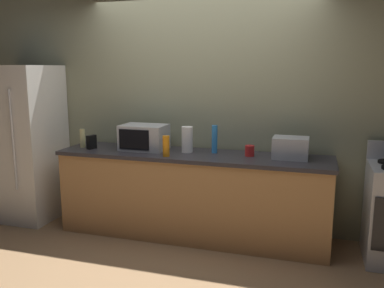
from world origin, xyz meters
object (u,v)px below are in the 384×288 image
Objects in this scene: bottle_spray_cleaner at (215,139)px; bottle_vinegar at (83,138)px; refrigerator at (26,143)px; toaster_oven at (291,148)px; microwave at (144,137)px; bottle_dish_soap at (166,146)px; mug_red at (250,151)px; bottle_wine at (119,136)px; cordless_phone at (92,142)px; paper_towel_roll at (187,140)px.

bottle_spray_cleaner is 1.40× the size of bottle_vinegar.
toaster_oven is at bearing 1.14° from refrigerator.
microwave is at bearing 1.84° from refrigerator.
mug_red is (0.80, 0.26, -0.05)m from bottle_dish_soap.
bottle_dish_soap is at bearing -144.64° from bottle_spray_cleaner.
toaster_oven is 1.63× the size of bottle_dish_soap.
bottle_wine is 1.05× the size of bottle_dish_soap.
refrigerator is at bearing 173.76° from bottle_dish_soap.
bottle_wine is at bearing 176.51° from toaster_oven.
bottle_wine is at bearing 175.41° from mug_red.
bottle_wine is at bearing 66.45° from cordless_phone.
cordless_phone is at bearing -4.96° from refrigerator.
bottle_wine reaches higher than bottle_dish_soap.
cordless_phone is at bearing -16.55° from bottle_vinegar.
refrigerator is 6.22× the size of bottle_spray_cleaner.
mug_red is (1.71, 0.14, -0.02)m from cordless_phone.
bottle_vinegar is (-0.70, -0.09, -0.03)m from microwave.
toaster_oven is at bearing 18.81° from cordless_phone.
refrigerator reaches higher than toaster_oven.
bottle_wine is 2.05× the size of mug_red.
refrigerator is at bearing -178.80° from mug_red.
mug_red is (1.51, -0.12, -0.06)m from bottle_wine.
bottle_wine is at bearing 151.97° from bottle_dish_soap.
bottle_spray_cleaner reaches higher than bottle_vinegar.
bottle_wine is at bearing 171.57° from paper_towel_roll.
bottle_wine is at bearing 160.54° from microwave.
bottle_spray_cleaner is 0.39m from mug_red.
microwave reaches higher than bottle_vinegar.
bottle_vinegar is at bearing 171.27° from bottle_dish_soap.
toaster_oven is at bearing 0.45° from microwave.
cordless_phone reaches higher than mug_red.
bottle_dish_soap is (-0.14, -0.25, -0.03)m from paper_towel_roll.
bottle_dish_soap is (-0.42, -0.30, -0.04)m from bottle_spray_cleaner.
paper_towel_roll is 2.52× the size of mug_red.
paper_towel_roll is at bearing -8.43° from bottle_wine.
paper_towel_roll is 0.93× the size of bottle_spray_cleaner.
microwave is 0.71m from bottle_vinegar.
toaster_oven is 1.05m from paper_towel_roll.
paper_towel_roll is (-1.05, -0.01, 0.03)m from toaster_oven.
mug_red is (0.66, 0.01, -0.08)m from paper_towel_roll.
bottle_vinegar is 1.06m from bottle_dish_soap.
microwave is 1.54m from toaster_oven.
refrigerator is 1.15m from bottle_wine.
refrigerator reaches higher than mug_red.
cordless_phone is 1.72m from mug_red.
toaster_oven is at bearing -3.49° from bottle_wine.
cordless_phone is 1.35m from bottle_spray_cleaner.
microwave is 2.19× the size of bottle_wine.
bottle_wine is 0.80m from bottle_dish_soap.
paper_towel_roll reaches higher than bottle_wine.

